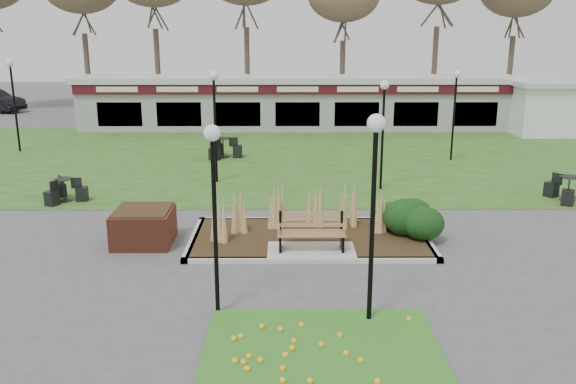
{
  "coord_description": "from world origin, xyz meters",
  "views": [
    {
      "loc": [
        -0.64,
        -14.29,
        5.56
      ],
      "look_at": [
        -0.58,
        2.0,
        1.13
      ],
      "focal_mm": 38.0,
      "sensor_mm": 36.0,
      "label": 1
    }
  ],
  "objects_px": {
    "lamp_post_near_left": "(214,179)",
    "lamp_post_mid_right": "(384,111)",
    "bistro_set_b": "(223,151)",
    "bistro_set_c": "(568,192)",
    "service_hut": "(552,107)",
    "lamp_post_near_right": "(374,174)",
    "park_bench": "(311,231)",
    "bistro_set_a": "(65,194)",
    "food_pavilion": "(297,102)",
    "lamp_post_far_left": "(12,85)",
    "lamp_post_mid_left": "(214,102)",
    "brick_planter": "(144,226)",
    "lamp_post_far_right": "(455,95)"
  },
  "relations": [
    {
      "from": "lamp_post_near_left",
      "to": "lamp_post_mid_right",
      "type": "bearing_deg",
      "value": 63.93
    },
    {
      "from": "park_bench",
      "to": "bistro_set_b",
      "type": "height_order",
      "value": "park_bench"
    },
    {
      "from": "lamp_post_far_right",
      "to": "lamp_post_far_left",
      "type": "height_order",
      "value": "lamp_post_far_left"
    },
    {
      "from": "service_hut",
      "to": "bistro_set_a",
      "type": "distance_m",
      "value": 25.07
    },
    {
      "from": "food_pavilion",
      "to": "bistro_set_c",
      "type": "height_order",
      "value": "food_pavilion"
    },
    {
      "from": "lamp_post_near_right",
      "to": "lamp_post_mid_right",
      "type": "relative_size",
      "value": 1.07
    },
    {
      "from": "food_pavilion",
      "to": "lamp_post_near_left",
      "type": "relative_size",
      "value": 6.44
    },
    {
      "from": "bistro_set_b",
      "to": "bistro_set_a",
      "type": "bearing_deg",
      "value": -123.15
    },
    {
      "from": "lamp_post_mid_right",
      "to": "lamp_post_far_left",
      "type": "xyz_separation_m",
      "value": [
        -15.62,
        6.82,
        0.27
      ]
    },
    {
      "from": "bistro_set_a",
      "to": "bistro_set_c",
      "type": "relative_size",
      "value": 0.93
    },
    {
      "from": "lamp_post_far_left",
      "to": "bistro_set_b",
      "type": "xyz_separation_m",
      "value": [
        9.52,
        -1.42,
        -2.75
      ]
    },
    {
      "from": "lamp_post_near_right",
      "to": "lamp_post_far_left",
      "type": "xyz_separation_m",
      "value": [
        -13.88,
        16.85,
        0.09
      ]
    },
    {
      "from": "lamp_post_mid_right",
      "to": "lamp_post_far_left",
      "type": "relative_size",
      "value": 0.91
    },
    {
      "from": "lamp_post_near_right",
      "to": "lamp_post_far_right",
      "type": "distance_m",
      "value": 15.87
    },
    {
      "from": "brick_planter",
      "to": "lamp_post_far_left",
      "type": "height_order",
      "value": "lamp_post_far_left"
    },
    {
      "from": "lamp_post_far_left",
      "to": "park_bench",
      "type": "bearing_deg",
      "value": -45.43
    },
    {
      "from": "food_pavilion",
      "to": "lamp_post_mid_left",
      "type": "distance_m",
      "value": 12.88
    },
    {
      "from": "brick_planter",
      "to": "service_hut",
      "type": "bearing_deg",
      "value": 43.52
    },
    {
      "from": "park_bench",
      "to": "lamp_post_near_left",
      "type": "bearing_deg",
      "value": -120.79
    },
    {
      "from": "lamp_post_mid_right",
      "to": "food_pavilion",
      "type": "bearing_deg",
      "value": 101.42
    },
    {
      "from": "bistro_set_a",
      "to": "lamp_post_near_right",
      "type": "bearing_deg",
      "value": -43.75
    },
    {
      "from": "brick_planter",
      "to": "bistro_set_c",
      "type": "xyz_separation_m",
      "value": [
        13.06,
        4.0,
        -0.18
      ]
    },
    {
      "from": "lamp_post_near_left",
      "to": "service_hut",
      "type": "bearing_deg",
      "value": 53.71
    },
    {
      "from": "food_pavilion",
      "to": "bistro_set_c",
      "type": "distance_m",
      "value": 17.33
    },
    {
      "from": "lamp_post_far_right",
      "to": "food_pavilion",
      "type": "bearing_deg",
      "value": 127.08
    },
    {
      "from": "lamp_post_mid_right",
      "to": "bistro_set_b",
      "type": "distance_m",
      "value": 8.51
    },
    {
      "from": "food_pavilion",
      "to": "lamp_post_far_left",
      "type": "distance_m",
      "value": 14.59
    },
    {
      "from": "lamp_post_near_right",
      "to": "bistro_set_c",
      "type": "distance_m",
      "value": 11.77
    },
    {
      "from": "lamp_post_near_left",
      "to": "bistro_set_c",
      "type": "height_order",
      "value": "lamp_post_near_left"
    },
    {
      "from": "lamp_post_near_left",
      "to": "lamp_post_mid_right",
      "type": "distance_m",
      "value": 10.75
    },
    {
      "from": "brick_planter",
      "to": "lamp_post_mid_right",
      "type": "relative_size",
      "value": 0.39
    },
    {
      "from": "lamp_post_near_right",
      "to": "lamp_post_mid_left",
      "type": "distance_m",
      "value": 11.84
    },
    {
      "from": "lamp_post_mid_right",
      "to": "bistro_set_c",
      "type": "bearing_deg",
      "value": -14.44
    },
    {
      "from": "park_bench",
      "to": "lamp_post_near_right",
      "type": "height_order",
      "value": "lamp_post_near_right"
    },
    {
      "from": "service_hut",
      "to": "lamp_post_mid_left",
      "type": "distance_m",
      "value": 19.74
    },
    {
      "from": "brick_planter",
      "to": "lamp_post_mid_left",
      "type": "height_order",
      "value": "lamp_post_mid_left"
    },
    {
      "from": "brick_planter",
      "to": "lamp_post_far_left",
      "type": "bearing_deg",
      "value": 124.55
    },
    {
      "from": "food_pavilion",
      "to": "bistro_set_b",
      "type": "bearing_deg",
      "value": -112.8
    },
    {
      "from": "service_hut",
      "to": "park_bench",
      "type": "bearing_deg",
      "value": -127.25
    },
    {
      "from": "lamp_post_near_right",
      "to": "bistro_set_a",
      "type": "height_order",
      "value": "lamp_post_near_right"
    },
    {
      "from": "lamp_post_far_right",
      "to": "bistro_set_b",
      "type": "relative_size",
      "value": 2.35
    },
    {
      "from": "food_pavilion",
      "to": "bistro_set_a",
      "type": "distance_m",
      "value": 16.96
    },
    {
      "from": "bistro_set_a",
      "to": "bistro_set_c",
      "type": "xyz_separation_m",
      "value": [
        16.56,
        -0.0,
        0.02
      ]
    },
    {
      "from": "service_hut",
      "to": "lamp_post_near_right",
      "type": "distance_m",
      "value": 24.93
    },
    {
      "from": "bistro_set_b",
      "to": "park_bench",
      "type": "bearing_deg",
      "value": -73.86
    },
    {
      "from": "park_bench",
      "to": "lamp_post_far_right",
      "type": "bearing_deg",
      "value": 59.78
    },
    {
      "from": "service_hut",
      "to": "lamp_post_far_right",
      "type": "relative_size",
      "value": 1.15
    },
    {
      "from": "bistro_set_b",
      "to": "bistro_set_c",
      "type": "relative_size",
      "value": 1.06
    },
    {
      "from": "food_pavilion",
      "to": "lamp_post_far_right",
      "type": "height_order",
      "value": "lamp_post_far_right"
    },
    {
      "from": "lamp_post_mid_left",
      "to": "bistro_set_b",
      "type": "height_order",
      "value": "lamp_post_mid_left"
    }
  ]
}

